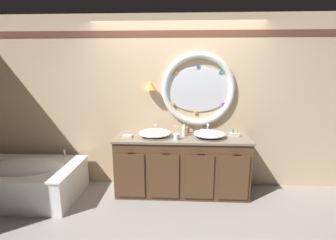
# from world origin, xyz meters

# --- Properties ---
(ground_plane) EXTENTS (14.00, 14.00, 0.00)m
(ground_plane) POSITION_xyz_m (0.00, 0.00, 0.00)
(ground_plane) COLOR gray
(back_wall_assembly) EXTENTS (6.40, 0.26, 2.60)m
(back_wall_assembly) POSITION_xyz_m (0.03, 0.58, 1.32)
(back_wall_assembly) COLOR #D6B78E
(back_wall_assembly) RESTS_ON ground_plane
(vanity_counter) EXTENTS (1.94, 0.60, 0.87)m
(vanity_counter) POSITION_xyz_m (0.08, 0.27, 0.44)
(vanity_counter) COLOR brown
(vanity_counter) RESTS_ON ground_plane
(bathtub) EXTENTS (1.52, 0.97, 0.59)m
(bathtub) POSITION_xyz_m (-2.16, -0.01, 0.30)
(bathtub) COLOR white
(bathtub) RESTS_ON ground_plane
(sink_basin_left) EXTENTS (0.46, 0.46, 0.11)m
(sink_basin_left) POSITION_xyz_m (-0.31, 0.24, 0.92)
(sink_basin_left) COLOR white
(sink_basin_left) RESTS_ON vanity_counter
(sink_basin_right) EXTENTS (0.45, 0.45, 0.11)m
(sink_basin_right) POSITION_xyz_m (0.47, 0.24, 0.92)
(sink_basin_right) COLOR white
(sink_basin_right) RESTS_ON vanity_counter
(faucet_set_left) EXTENTS (0.22, 0.14, 0.14)m
(faucet_set_left) POSITION_xyz_m (-0.31, 0.47, 0.92)
(faucet_set_left) COLOR silver
(faucet_set_left) RESTS_ON vanity_counter
(faucet_set_right) EXTENTS (0.22, 0.11, 0.16)m
(faucet_set_right) POSITION_xyz_m (0.47, 0.47, 0.93)
(faucet_set_right) COLOR silver
(faucet_set_right) RESTS_ON vanity_counter
(toothbrush_holder_left) EXTENTS (0.09, 0.09, 0.20)m
(toothbrush_holder_left) POSITION_xyz_m (0.01, 0.13, 0.92)
(toothbrush_holder_left) COLOR white
(toothbrush_holder_left) RESTS_ON vanity_counter
(toothbrush_holder_right) EXTENTS (0.08, 0.08, 0.22)m
(toothbrush_holder_right) POSITION_xyz_m (0.16, 0.45, 0.92)
(toothbrush_holder_right) COLOR #996647
(toothbrush_holder_right) RESTS_ON vanity_counter
(soap_dispenser) EXTENTS (0.06, 0.06, 0.18)m
(soap_dispenser) POSITION_xyz_m (0.11, 0.31, 0.95)
(soap_dispenser) COLOR #EFE5C6
(soap_dispenser) RESTS_ON vanity_counter
(folded_hand_towel) EXTENTS (0.14, 0.12, 0.03)m
(folded_hand_towel) POSITION_xyz_m (-0.70, 0.20, 0.88)
(folded_hand_towel) COLOR beige
(folded_hand_towel) RESTS_ON vanity_counter
(toiletry_basket) EXTENTS (0.13, 0.09, 0.11)m
(toiletry_basket) POSITION_xyz_m (0.85, 0.34, 0.90)
(toiletry_basket) COLOR beige
(toiletry_basket) RESTS_ON vanity_counter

